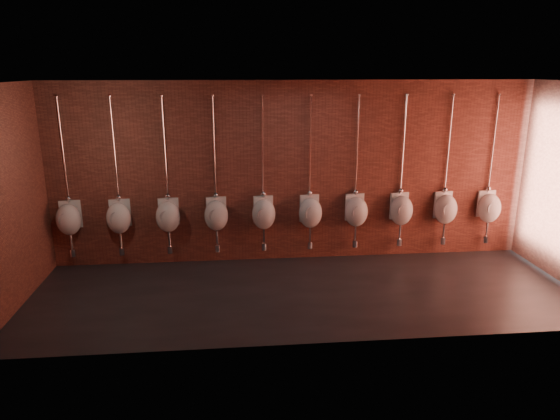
{
  "coord_description": "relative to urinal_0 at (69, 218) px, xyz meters",
  "views": [
    {
      "loc": [
        -1.08,
        -7.09,
        3.39
      ],
      "look_at": [
        -0.31,
        0.9,
        1.1
      ],
      "focal_mm": 32.0,
      "sensor_mm": 36.0,
      "label": 1
    }
  ],
  "objects": [
    {
      "name": "urinal_9",
      "position": [
        7.5,
        0.0,
        0.0
      ],
      "size": [
        0.48,
        0.43,
        2.72
      ],
      "color": "silver",
      "rests_on": "ground"
    },
    {
      "name": "urinal_2",
      "position": [
        1.67,
        0.0,
        0.0
      ],
      "size": [
        0.48,
        0.43,
        2.72
      ],
      "color": "silver",
      "rests_on": "ground"
    },
    {
      "name": "urinal_4",
      "position": [
        3.33,
        0.0,
        0.0
      ],
      "size": [
        0.48,
        0.43,
        2.72
      ],
      "color": "silver",
      "rests_on": "ground"
    },
    {
      "name": "room_shell",
      "position": [
        3.89,
        -1.35,
        1.09
      ],
      "size": [
        8.54,
        3.04,
        3.22
      ],
      "color": "black",
      "rests_on": "ground"
    },
    {
      "name": "urinal_8",
      "position": [
        6.67,
        0.0,
        0.0
      ],
      "size": [
        0.48,
        0.43,
        2.72
      ],
      "color": "silver",
      "rests_on": "ground"
    },
    {
      "name": "urinal_0",
      "position": [
        0.0,
        0.0,
        0.0
      ],
      "size": [
        0.48,
        0.43,
        2.72
      ],
      "color": "silver",
      "rests_on": "ground"
    },
    {
      "name": "urinal_5",
      "position": [
        4.17,
        0.0,
        0.0
      ],
      "size": [
        0.48,
        0.43,
        2.72
      ],
      "color": "silver",
      "rests_on": "ground"
    },
    {
      "name": "urinal_3",
      "position": [
        2.5,
        0.0,
        0.0
      ],
      "size": [
        0.48,
        0.43,
        2.72
      ],
      "color": "silver",
      "rests_on": "ground"
    },
    {
      "name": "urinal_7",
      "position": [
        5.84,
        0.0,
        0.0
      ],
      "size": [
        0.48,
        0.43,
        2.72
      ],
      "color": "silver",
      "rests_on": "ground"
    },
    {
      "name": "urinal_1",
      "position": [
        0.83,
        0.0,
        0.0
      ],
      "size": [
        0.48,
        0.43,
        2.72
      ],
      "color": "silver",
      "rests_on": "ground"
    },
    {
      "name": "urinal_6",
      "position": [
        5.0,
        0.0,
        0.0
      ],
      "size": [
        0.48,
        0.43,
        2.72
      ],
      "color": "silver",
      "rests_on": "ground"
    },
    {
      "name": "ground",
      "position": [
        3.89,
        -1.35,
        -0.92
      ],
      "size": [
        8.5,
        8.5,
        0.0
      ],
      "primitive_type": "plane",
      "color": "black",
      "rests_on": "ground"
    }
  ]
}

